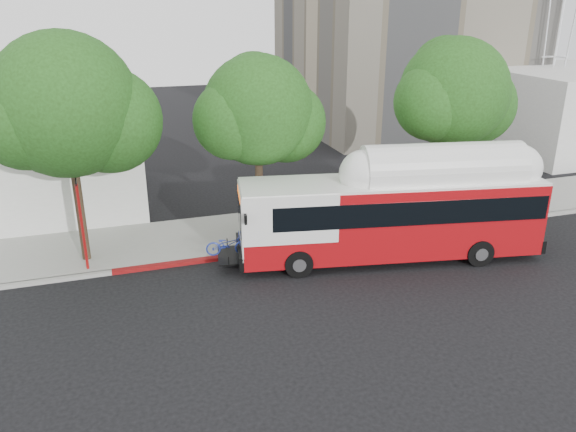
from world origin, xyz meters
The scene contains 9 objects.
ground centered at (0.00, 0.00, 0.00)m, with size 120.00×120.00×0.00m, color black.
sidewalk centered at (0.00, 6.50, 0.07)m, with size 60.00×5.00×0.15m, color gray.
curb_strip centered at (0.00, 3.90, 0.07)m, with size 60.00×0.30×0.15m, color gray.
red_curb_segment centered at (-3.00, 3.90, 0.08)m, with size 10.00×0.32×0.16m, color maroon.
street_tree_left centered at (-8.53, 5.56, 6.60)m, with size 6.67×5.80×9.74m.
street_tree_mid centered at (-0.59, 6.06, 5.91)m, with size 5.75×5.00×8.62m.
street_tree_right centered at (9.44, 5.86, 6.26)m, with size 6.21×5.40×9.18m.
transit_bus centered at (3.83, 1.81, 1.92)m, with size 14.14×5.03×4.12m.
signal_pole centered at (-8.94, 4.42, 2.10)m, with size 0.12×0.39×4.09m.
Camera 1 is at (-7.43, -18.43, 10.64)m, focal length 35.00 mm.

